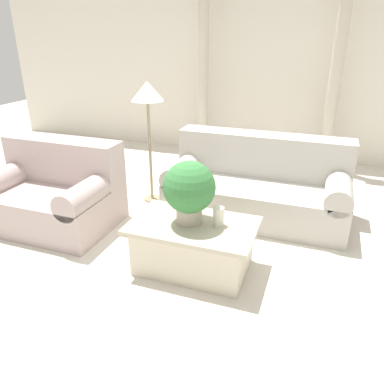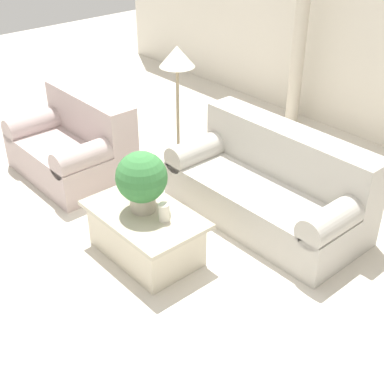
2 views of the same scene
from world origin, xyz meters
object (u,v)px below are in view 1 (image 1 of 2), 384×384
Objects in this scene: coffee_table at (193,246)px; floor_lamp at (148,98)px; sofa_long at (258,185)px; loveseat at (54,192)px; potted_plant at (189,189)px.

coffee_table is 0.75× the size of floor_lamp.
coffee_table is (-0.33, -1.33, -0.12)m from sofa_long.
sofa_long and loveseat have the same top height.
floor_lamp reaches higher than potted_plant.
coffee_table is 1.98× the size of potted_plant.
floor_lamp is at bearing 128.39° from potted_plant.
coffee_table is (1.78, -0.34, -0.13)m from loveseat.
sofa_long is 2.33m from loveseat.
floor_lamp reaches higher than loveseat.
potted_plant is (1.74, -0.32, 0.41)m from loveseat.
loveseat is 1.51m from floor_lamp.
sofa_long is 1.64m from floor_lamp.
loveseat is at bearing 169.55° from potted_plant.
sofa_long is 1.82× the size of coffee_table.
coffee_table is 1.93m from floor_lamp.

